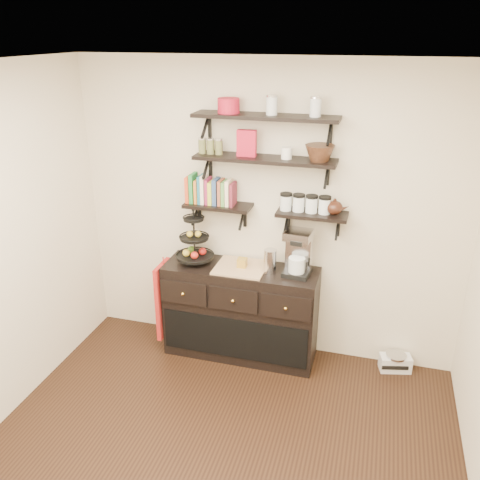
% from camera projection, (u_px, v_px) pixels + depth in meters
% --- Properties ---
extents(floor, '(3.50, 3.50, 0.00)m').
position_uv_depth(floor, '(206.00, 479.00, 3.52)').
color(floor, black).
rests_on(floor, ground).
extents(ceiling, '(3.50, 3.50, 0.02)m').
position_uv_depth(ceiling, '(192.00, 70.00, 2.48)').
color(ceiling, white).
rests_on(ceiling, back_wall).
extents(back_wall, '(3.50, 0.02, 2.70)m').
position_uv_depth(back_wall, '(267.00, 214.00, 4.55)').
color(back_wall, beige).
rests_on(back_wall, ground).
extents(shelf_top, '(1.20, 0.27, 0.23)m').
position_uv_depth(shelf_top, '(266.00, 117.00, 4.10)').
color(shelf_top, black).
rests_on(shelf_top, back_wall).
extents(shelf_mid, '(1.20, 0.27, 0.23)m').
position_uv_depth(shelf_mid, '(265.00, 159.00, 4.23)').
color(shelf_mid, black).
rests_on(shelf_mid, back_wall).
extents(shelf_low_left, '(0.60, 0.25, 0.23)m').
position_uv_depth(shelf_low_left, '(218.00, 206.00, 4.52)').
color(shelf_low_left, black).
rests_on(shelf_low_left, back_wall).
extents(shelf_low_right, '(0.60, 0.25, 0.23)m').
position_uv_depth(shelf_low_right, '(312.00, 215.00, 4.31)').
color(shelf_low_right, black).
rests_on(shelf_low_right, back_wall).
extents(cookbooks, '(0.43, 0.15, 0.26)m').
position_uv_depth(cookbooks, '(212.00, 191.00, 4.48)').
color(cookbooks, '#D2431E').
rests_on(cookbooks, shelf_low_left).
extents(glass_canisters, '(0.43, 0.10, 0.13)m').
position_uv_depth(glass_canisters, '(305.00, 204.00, 4.29)').
color(glass_canisters, silver).
rests_on(glass_canisters, shelf_low_right).
extents(sideboard, '(1.40, 0.50, 0.92)m').
position_uv_depth(sideboard, '(241.00, 311.00, 4.73)').
color(sideboard, black).
rests_on(sideboard, floor).
extents(fruit_stand, '(0.34, 0.34, 0.50)m').
position_uv_depth(fruit_stand, '(195.00, 245.00, 4.61)').
color(fruit_stand, black).
rests_on(fruit_stand, sideboard).
extents(candle, '(0.08, 0.08, 0.08)m').
position_uv_depth(candle, '(242.00, 263.00, 4.54)').
color(candle, olive).
rests_on(candle, sideboard).
extents(coffee_maker, '(0.25, 0.24, 0.41)m').
position_uv_depth(coffee_maker, '(298.00, 253.00, 4.38)').
color(coffee_maker, black).
rests_on(coffee_maker, sideboard).
extents(thermal_carafe, '(0.11, 0.11, 0.22)m').
position_uv_depth(thermal_carafe, '(270.00, 261.00, 4.43)').
color(thermal_carafe, silver).
rests_on(thermal_carafe, sideboard).
extents(apron, '(0.04, 0.31, 0.73)m').
position_uv_depth(apron, '(164.00, 299.00, 4.80)').
color(apron, maroon).
rests_on(apron, sideboard).
extents(radio, '(0.30, 0.22, 0.17)m').
position_uv_depth(radio, '(395.00, 362.00, 4.62)').
color(radio, silver).
rests_on(radio, floor).
extents(recipe_box, '(0.16, 0.07, 0.22)m').
position_uv_depth(recipe_box, '(247.00, 143.00, 4.22)').
color(recipe_box, '#B0142C').
rests_on(recipe_box, shelf_mid).
extents(walnut_bowl, '(0.24, 0.24, 0.13)m').
position_uv_depth(walnut_bowl, '(320.00, 153.00, 4.08)').
color(walnut_bowl, black).
rests_on(walnut_bowl, shelf_mid).
extents(ramekins, '(0.09, 0.09, 0.10)m').
position_uv_depth(ramekins, '(287.00, 153.00, 4.16)').
color(ramekins, white).
rests_on(ramekins, shelf_mid).
extents(teapot, '(0.20, 0.16, 0.14)m').
position_uv_depth(teapot, '(335.00, 206.00, 4.23)').
color(teapot, black).
rests_on(teapot, shelf_low_right).
extents(red_pot, '(0.18, 0.18, 0.12)m').
position_uv_depth(red_pot, '(229.00, 105.00, 4.14)').
color(red_pot, '#B0142C').
rests_on(red_pot, shelf_top).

